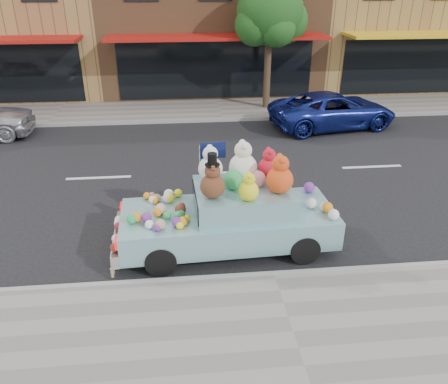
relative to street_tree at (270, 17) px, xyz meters
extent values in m
plane|color=black|center=(-2.03, -6.55, -3.69)|extent=(120.00, 120.00, 0.00)
cube|color=gray|center=(-2.03, -13.05, -3.63)|extent=(60.00, 3.00, 0.12)
cube|color=gray|center=(-2.03, -0.05, -3.63)|extent=(60.00, 3.00, 0.12)
cube|color=gray|center=(-2.03, -11.55, -3.63)|extent=(60.00, 0.12, 0.13)
cube|color=gray|center=(-2.03, -1.55, -3.63)|extent=(60.00, 0.12, 0.13)
cube|color=olive|center=(-12.03, 5.45, -0.19)|extent=(10.00, 8.00, 7.00)
cube|color=brown|center=(-2.03, 5.45, -0.19)|extent=(10.00, 8.00, 7.00)
cube|color=black|center=(-2.03, 1.43, -2.29)|extent=(8.50, 0.06, 2.40)
cube|color=#A4130F|center=(-2.03, 0.55, -0.79)|extent=(9.00, 1.80, 0.12)
cube|color=olive|center=(7.97, 5.45, -0.19)|extent=(10.00, 8.00, 7.00)
cube|color=black|center=(7.97, 1.43, -2.29)|extent=(8.50, 0.06, 2.40)
cylinder|color=#38281C|center=(-0.03, -0.05, -2.09)|extent=(0.28, 0.28, 3.20)
sphere|color=#124113|center=(-0.03, -0.05, 0.23)|extent=(2.60, 2.60, 2.60)
sphere|color=#124113|center=(0.67, 0.25, -0.17)|extent=(1.80, 1.80, 1.80)
sphere|color=#124113|center=(-0.63, -0.25, -0.27)|extent=(1.60, 1.60, 1.60)
sphere|color=#124113|center=(0.17, -0.65, -0.37)|extent=(1.40, 1.40, 1.40)
sphere|color=#124113|center=(-0.33, 0.55, -0.07)|extent=(1.60, 1.60, 1.60)
imported|color=navy|center=(2.00, -2.68, -3.04)|extent=(4.99, 2.94, 1.30)
cylinder|color=black|center=(-1.33, -11.09, -3.39)|extent=(0.61, 0.22, 0.60)
cylinder|color=black|center=(-1.39, -9.53, -3.39)|extent=(0.61, 0.22, 0.60)
cylinder|color=black|center=(-4.13, -11.20, -3.39)|extent=(0.61, 0.22, 0.60)
cylinder|color=black|center=(-4.19, -9.64, -3.39)|extent=(0.61, 0.22, 0.60)
cube|color=#82B8C2|center=(-2.76, -10.37, -3.14)|extent=(4.37, 1.87, 0.60)
cube|color=#82B8C2|center=(-2.46, -10.35, -2.59)|extent=(1.96, 1.58, 0.50)
cube|color=silver|center=(-4.98, -10.45, -3.29)|extent=(0.23, 1.79, 0.26)
cube|color=red|center=(-4.90, -11.13, -2.97)|extent=(0.07, 0.28, 0.16)
cube|color=red|center=(-4.96, -9.77, -2.97)|extent=(0.07, 0.28, 0.16)
cube|color=black|center=(-3.41, -10.39, -2.59)|extent=(0.09, 1.30, 0.40)
sphere|color=#522A17|center=(-3.10, -10.73, -2.10)|extent=(0.48, 0.48, 0.48)
sphere|color=#522A17|center=(-3.10, -10.73, -1.80)|extent=(0.30, 0.30, 0.30)
sphere|color=#522A17|center=(-3.10, -10.83, -1.70)|extent=(0.11, 0.11, 0.11)
sphere|color=#522A17|center=(-3.10, -10.63, -1.70)|extent=(0.11, 0.11, 0.11)
cylinder|color=black|center=(-3.10, -10.73, -1.67)|extent=(0.28, 0.28, 0.02)
cylinder|color=black|center=(-3.10, -10.73, -1.56)|extent=(0.18, 0.18, 0.22)
sphere|color=#F3E6C1|center=(-2.43, -10.00, -2.06)|extent=(0.57, 0.57, 0.57)
sphere|color=#F3E6C1|center=(-2.43, -10.00, -1.69)|extent=(0.35, 0.35, 0.35)
sphere|color=#F3E6C1|center=(-2.43, -10.13, -1.57)|extent=(0.13, 0.13, 0.13)
sphere|color=#F3E6C1|center=(-2.43, -9.88, -1.57)|extent=(0.13, 0.13, 0.13)
sphere|color=#C63D12|center=(-1.80, -10.63, -2.08)|extent=(0.52, 0.52, 0.52)
sphere|color=#C63D12|center=(-1.80, -10.63, -1.75)|extent=(0.32, 0.32, 0.32)
sphere|color=#C63D12|center=(-1.80, -10.74, -1.64)|extent=(0.12, 0.12, 0.12)
sphere|color=#C63D12|center=(-1.80, -10.51, -1.64)|extent=(0.12, 0.12, 0.12)
sphere|color=#AD1223|center=(-1.88, -9.93, -2.12)|extent=(0.44, 0.44, 0.44)
sphere|color=#AD1223|center=(-1.88, -9.93, -1.84)|extent=(0.27, 0.27, 0.27)
sphere|color=#AD1223|center=(-1.88, -10.02, -1.75)|extent=(0.10, 0.10, 0.10)
sphere|color=#AD1223|center=(-1.88, -9.83, -1.75)|extent=(0.10, 0.10, 0.10)
sphere|color=silver|center=(-3.08, -9.93, -2.09)|extent=(0.50, 0.50, 0.50)
sphere|color=silver|center=(-3.08, -9.93, -1.77)|extent=(0.31, 0.31, 0.31)
sphere|color=silver|center=(-3.08, -10.04, -1.67)|extent=(0.12, 0.12, 0.12)
sphere|color=silver|center=(-3.08, -9.82, -1.67)|extent=(0.12, 0.12, 0.12)
sphere|color=yellow|center=(-2.44, -10.90, -2.15)|extent=(0.38, 0.38, 0.38)
sphere|color=yellow|center=(-2.44, -10.90, -1.91)|extent=(0.23, 0.23, 0.23)
sphere|color=yellow|center=(-2.44, -10.98, -1.83)|extent=(0.09, 0.09, 0.09)
sphere|color=yellow|center=(-2.44, -10.82, -1.83)|extent=(0.09, 0.09, 0.09)
sphere|color=#279147|center=(-2.66, -10.36, -2.16)|extent=(0.40, 0.40, 0.40)
sphere|color=pink|center=(-2.16, -10.29, -2.19)|extent=(0.32, 0.32, 0.32)
sphere|color=#F6E1C4|center=(-4.30, -9.89, -2.76)|extent=(0.16, 0.16, 0.16)
sphere|color=#279147|center=(-3.98, -10.57, -2.77)|extent=(0.15, 0.15, 0.15)
sphere|color=#5F271B|center=(-3.72, -10.41, -2.73)|extent=(0.22, 0.22, 0.22)
sphere|color=#A37C59|center=(-4.32, -9.67, -2.77)|extent=(0.14, 0.14, 0.14)
sphere|color=orange|center=(-4.17, -10.46, -2.75)|extent=(0.18, 0.18, 0.18)
sphere|color=orange|center=(-3.68, -10.87, -2.75)|extent=(0.19, 0.19, 0.19)
sphere|color=#FFF81C|center=(-3.74, -10.99, -2.77)|extent=(0.14, 0.14, 0.14)
sphere|color=#FFF81C|center=(-3.76, -9.63, -2.76)|extent=(0.17, 0.17, 0.17)
sphere|color=#A37C59|center=(-4.10, -10.96, -2.74)|extent=(0.21, 0.21, 0.21)
sphere|color=#F6E1C4|center=(-3.99, -9.87, -2.75)|extent=(0.19, 0.19, 0.19)
sphere|color=#67297E|center=(-4.37, -10.66, -2.74)|extent=(0.20, 0.20, 0.20)
sphere|color=#279147|center=(-3.76, -10.66, -2.74)|extent=(0.20, 0.20, 0.20)
sphere|color=#FFF81C|center=(-3.93, -9.88, -2.75)|extent=(0.19, 0.19, 0.19)
sphere|color=#FFF81C|center=(-3.60, -10.70, -2.78)|extent=(0.13, 0.13, 0.13)
sphere|color=white|center=(-3.96, -9.70, -2.74)|extent=(0.21, 0.21, 0.21)
sphere|color=#A37C59|center=(-4.21, -9.81, -2.76)|extent=(0.17, 0.17, 0.17)
sphere|color=white|center=(-3.74, -10.33, -2.77)|extent=(0.15, 0.15, 0.15)
sphere|color=orange|center=(-4.42, -9.68, -2.77)|extent=(0.15, 0.15, 0.15)
sphere|color=orange|center=(-4.57, -10.63, -2.74)|extent=(0.21, 0.21, 0.21)
sphere|color=#279147|center=(-4.65, -10.69, -2.74)|extent=(0.20, 0.20, 0.20)
sphere|color=#67297E|center=(-4.16, -11.02, -2.77)|extent=(0.15, 0.15, 0.15)
sphere|color=pink|center=(-4.16, -10.23, -2.77)|extent=(0.14, 0.14, 0.14)
sphere|color=#5F271B|center=(-3.69, -10.20, -2.77)|extent=(0.14, 0.14, 0.14)
sphere|color=#67297E|center=(-3.79, -10.89, -2.74)|extent=(0.20, 0.20, 0.20)
sphere|color=#279147|center=(-3.71, -10.56, -2.77)|extent=(0.16, 0.16, 0.16)
sphere|color=orange|center=(-4.24, -9.92, -2.77)|extent=(0.14, 0.14, 0.14)
sphere|color=white|center=(-4.31, -10.91, -2.76)|extent=(0.17, 0.17, 0.17)
sphere|color=#D8A88C|center=(-4.11, -10.37, -2.72)|extent=(0.22, 0.22, 0.22)
sphere|color=#5F271B|center=(-4.97, -10.80, -3.08)|extent=(0.16, 0.16, 0.16)
sphere|color=white|center=(-4.99, -10.25, -3.08)|extent=(0.18, 0.18, 0.18)
sphere|color=white|center=(-4.96, -10.83, -3.08)|extent=(0.17, 0.17, 0.17)
sphere|color=red|center=(-4.99, -10.22, -3.10)|extent=(0.13, 0.13, 0.13)
sphere|color=#5F271B|center=(-4.98, -10.40, -3.10)|extent=(0.12, 0.12, 0.12)
sphere|color=red|center=(-4.98, -10.33, -3.09)|extent=(0.15, 0.15, 0.15)
sphere|color=white|center=(-4.99, -10.11, -3.08)|extent=(0.18, 0.18, 0.18)
sphere|color=#5F271B|center=(-4.95, -11.14, -3.08)|extent=(0.17, 0.17, 0.17)
sphere|color=#F6E1C4|center=(-0.83, -10.58, -2.74)|extent=(0.20, 0.20, 0.20)
sphere|color=#67297E|center=(-0.91, -9.71, -2.72)|extent=(0.24, 0.24, 0.24)
sphere|color=white|center=(-0.76, -10.92, -2.74)|extent=(0.22, 0.22, 0.22)
sphere|color=#F6E1C4|center=(-1.06, -10.42, -2.73)|extent=(0.22, 0.22, 0.22)
sphere|color=orange|center=(-0.80, -10.63, -2.73)|extent=(0.22, 0.22, 0.22)
cylinder|color=#997A54|center=(-5.03, -11.31, -3.53)|extent=(0.06, 0.06, 0.17)
sphere|color=#997A54|center=(-5.03, -11.31, -3.43)|extent=(0.07, 0.07, 0.07)
cylinder|color=#997A54|center=(-5.03, -11.19, -3.53)|extent=(0.06, 0.06, 0.17)
sphere|color=#997A54|center=(-5.03, -11.19, -3.43)|extent=(0.07, 0.07, 0.07)
cylinder|color=#997A54|center=(-5.04, -11.06, -3.53)|extent=(0.06, 0.06, 0.17)
sphere|color=#997A54|center=(-5.04, -11.06, -3.43)|extent=(0.07, 0.07, 0.07)
cylinder|color=#997A54|center=(-5.04, -10.94, -3.53)|extent=(0.06, 0.06, 0.17)
sphere|color=#997A54|center=(-5.04, -10.94, -3.43)|extent=(0.07, 0.07, 0.07)
cylinder|color=#997A54|center=(-5.04, -10.82, -3.53)|extent=(0.06, 0.06, 0.17)
sphere|color=#997A54|center=(-5.04, -10.82, -3.43)|extent=(0.07, 0.07, 0.07)
cylinder|color=#997A54|center=(-5.05, -10.70, -3.53)|extent=(0.06, 0.06, 0.17)
sphere|color=#997A54|center=(-5.05, -10.70, -3.43)|extent=(0.07, 0.07, 0.07)
cylinder|color=#997A54|center=(-5.05, -10.58, -3.53)|extent=(0.06, 0.06, 0.17)
sphere|color=#997A54|center=(-5.05, -10.58, -3.43)|extent=(0.07, 0.07, 0.07)
cylinder|color=#997A54|center=(-5.06, -10.46, -3.53)|extent=(0.06, 0.06, 0.17)
sphere|color=#997A54|center=(-5.06, -10.46, -3.43)|extent=(0.07, 0.07, 0.07)
cylinder|color=#997A54|center=(-5.06, -10.34, -3.53)|extent=(0.06, 0.06, 0.17)
sphere|color=#997A54|center=(-5.06, -10.34, -3.43)|extent=(0.07, 0.07, 0.07)
cylinder|color=#997A54|center=(-5.07, -10.22, -3.53)|extent=(0.06, 0.06, 0.17)
sphere|color=#997A54|center=(-5.07, -10.22, -3.43)|extent=(0.07, 0.07, 0.07)
cylinder|color=#997A54|center=(-5.07, -10.09, -3.53)|extent=(0.06, 0.06, 0.17)
sphere|color=#997A54|center=(-5.07, -10.09, -3.43)|extent=(0.07, 0.07, 0.07)
cylinder|color=#997A54|center=(-5.08, -9.97, -3.53)|extent=(0.06, 0.06, 0.17)
sphere|color=#997A54|center=(-5.08, -9.97, -3.43)|extent=(0.07, 0.07, 0.07)
cylinder|color=#997A54|center=(-5.08, -9.85, -3.53)|extent=(0.06, 0.06, 0.17)
sphere|color=#997A54|center=(-5.08, -9.85, -3.43)|extent=(0.07, 0.07, 0.07)
cylinder|color=#997A54|center=(-5.09, -9.73, -3.53)|extent=(0.06, 0.06, 0.17)
sphere|color=#997A54|center=(-5.09, -9.73, -3.43)|extent=(0.07, 0.07, 0.07)
cylinder|color=#997A54|center=(-5.09, -9.61, -3.53)|extent=(0.06, 0.06, 0.17)
sphere|color=#997A54|center=(-5.09, -9.61, -3.43)|extent=(0.07, 0.07, 0.07)
cylinder|color=silver|center=(-3.29, -9.74, -1.99)|extent=(0.02, 0.02, 0.70)
cube|color=#0C1447|center=(-3.01, -9.70, -1.78)|extent=(0.52, 0.04, 0.34)
camera|label=1|loc=(-3.62, -18.06, 1.40)|focal=35.00mm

